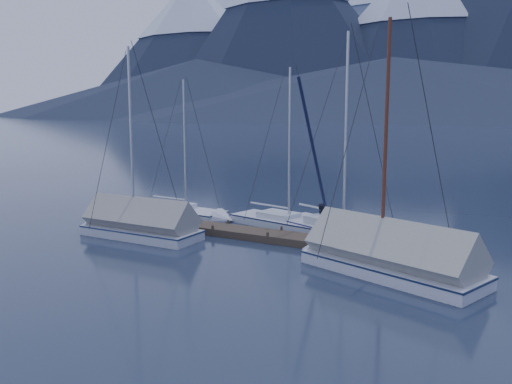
% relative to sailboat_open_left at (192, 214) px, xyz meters
% --- Properties ---
extents(ground, '(1000.00, 1000.00, 0.00)m').
position_rel_sailboat_open_left_xyz_m(ground, '(5.58, -4.55, -0.15)').
color(ground, '#161F32').
rests_on(ground, ground).
extents(dock, '(18.00, 1.50, 0.54)m').
position_rel_sailboat_open_left_xyz_m(dock, '(5.58, -2.55, -0.04)').
color(dock, '#382D23').
rests_on(dock, ground).
extents(mooring_posts, '(15.12, 1.52, 0.35)m').
position_rel_sailboat_open_left_xyz_m(mooring_posts, '(5.08, -2.55, 0.20)').
color(mooring_posts, '#382D23').
rests_on(mooring_posts, ground).
extents(sailboat_open_left, '(6.47, 2.73, 8.42)m').
position_rel_sailboat_open_left_xyz_m(sailboat_open_left, '(0.00, 0.00, 0.00)').
color(sailboat_open_left, silver).
rests_on(sailboat_open_left, ground).
extents(sailboat_open_mid, '(6.98, 3.35, 8.90)m').
position_rel_sailboat_open_left_xyz_m(sailboat_open_mid, '(6.41, 0.14, 0.01)').
color(sailboat_open_mid, silver).
rests_on(sailboat_open_mid, ground).
extents(sailboat_open_right, '(8.16, 5.10, 10.47)m').
position_rel_sailboat_open_left_xyz_m(sailboat_open_right, '(9.68, -0.66, 0.04)').
color(sailboat_open_right, silver).
rests_on(sailboat_open_right, ground).
extents(sailboat_covered_near, '(8.23, 4.75, 10.25)m').
position_rel_sailboat_open_left_xyz_m(sailboat_covered_near, '(12.20, -5.01, 0.36)').
color(sailboat_covered_near, silver).
rests_on(sailboat_covered_near, ground).
extents(sailboat_covered_far, '(6.98, 2.97, 9.76)m').
position_rel_sailboat_open_left_xyz_m(sailboat_covered_far, '(0.21, -5.15, 0.33)').
color(sailboat_covered_far, silver).
rests_on(sailboat_covered_far, ground).
extents(person, '(0.40, 0.59, 1.58)m').
position_rel_sailboat_open_left_xyz_m(person, '(8.89, -2.45, 0.98)').
color(person, black).
rests_on(person, dock).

